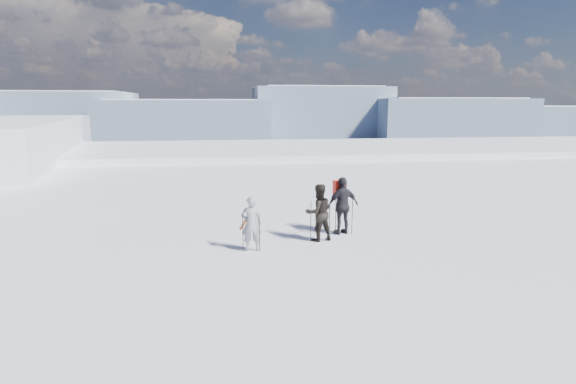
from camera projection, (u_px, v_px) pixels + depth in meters
The scene contains 8 objects.
lake_basin at pixel (263, 222), 41.70m from camera, with size 820.00×820.00×71.62m.
far_mountain_range at pixel (256, 116), 458.69m from camera, with size 770.00×110.00×53.00m.
skier_grey at pixel (251, 224), 13.00m from camera, with size 0.59×0.39×1.63m, color #8F949C.
skier_dark at pixel (318, 212), 13.98m from camera, with size 0.88×0.68×1.80m, color black.
skier_pack at pixel (343, 206), 14.69m from camera, with size 1.11×0.46×1.90m, color black.
backpack at pixel (340, 167), 14.68m from camera, with size 0.41×0.23×0.59m, color red.
ski_poles at pixel (309, 223), 13.88m from camera, with size 3.64×1.34×1.32m.
skis_loose at pixel (246, 223), 16.19m from camera, with size 0.45×1.70×0.03m.
Camera 1 is at (-3.35, -10.33, 4.21)m, focal length 28.00 mm.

